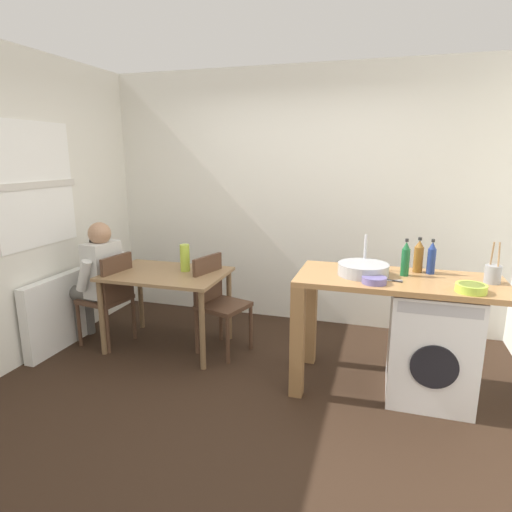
% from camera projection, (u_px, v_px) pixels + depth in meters
% --- Properties ---
extents(ground_plane, '(5.46, 5.46, 0.00)m').
position_uv_depth(ground_plane, '(252.00, 397.00, 3.30)').
color(ground_plane, black).
extents(wall_back, '(4.60, 0.10, 2.70)m').
position_uv_depth(wall_back, '(300.00, 199.00, 4.62)').
color(wall_back, silver).
rests_on(wall_back, ground_plane).
extents(wall_window_side, '(0.12, 3.80, 2.70)m').
position_uv_depth(wall_window_side, '(6.00, 211.00, 3.60)').
color(wall_window_side, silver).
rests_on(wall_window_side, ground_plane).
extents(radiator, '(0.10, 0.80, 0.70)m').
position_uv_depth(radiator, '(57.00, 313.00, 4.07)').
color(radiator, white).
rests_on(radiator, ground_plane).
extents(dining_table, '(1.10, 0.76, 0.74)m').
position_uv_depth(dining_table, '(167.00, 282.00, 4.04)').
color(dining_table, olive).
rests_on(dining_table, ground_plane).
extents(chair_person_seat, '(0.45, 0.45, 0.90)m').
position_uv_depth(chair_person_seat, '(110.00, 294.00, 4.12)').
color(chair_person_seat, '#4C3323').
rests_on(chair_person_seat, ground_plane).
extents(chair_opposite, '(0.50, 0.50, 0.90)m').
position_uv_depth(chair_opposite, '(217.00, 298.00, 4.00)').
color(chair_opposite, '#4C3323').
rests_on(chair_opposite, ground_plane).
extents(seated_person, '(0.53, 0.53, 1.20)m').
position_uv_depth(seated_person, '(96.00, 276.00, 4.15)').
color(seated_person, '#595651').
rests_on(seated_person, ground_plane).
extents(kitchen_counter, '(1.50, 0.68, 0.92)m').
position_uv_depth(kitchen_counter, '(369.00, 295.00, 3.29)').
color(kitchen_counter, '#9E7042').
rests_on(kitchen_counter, ground_plane).
extents(washing_machine, '(0.60, 0.61, 0.86)m').
position_uv_depth(washing_machine, '(431.00, 343.00, 3.23)').
color(washing_machine, white).
rests_on(washing_machine, ground_plane).
extents(sink_basin, '(0.38, 0.38, 0.09)m').
position_uv_depth(sink_basin, '(363.00, 269.00, 3.26)').
color(sink_basin, '#9EA0A5').
rests_on(sink_basin, kitchen_counter).
extents(tap, '(0.02, 0.02, 0.28)m').
position_uv_depth(tap, '(365.00, 252.00, 3.41)').
color(tap, '#B2B2B7').
rests_on(tap, kitchen_counter).
extents(bottle_tall_green, '(0.06, 0.06, 0.28)m').
position_uv_depth(bottle_tall_green, '(405.00, 259.00, 3.23)').
color(bottle_tall_green, '#19592D').
rests_on(bottle_tall_green, kitchen_counter).
extents(bottle_squat_brown, '(0.07, 0.07, 0.28)m').
position_uv_depth(bottle_squat_brown, '(419.00, 256.00, 3.33)').
color(bottle_squat_brown, brown).
rests_on(bottle_squat_brown, kitchen_counter).
extents(bottle_clear_small, '(0.06, 0.06, 0.27)m').
position_uv_depth(bottle_clear_small, '(431.00, 258.00, 3.28)').
color(bottle_clear_small, navy).
rests_on(bottle_clear_small, kitchen_counter).
extents(mixing_bowl, '(0.17, 0.17, 0.05)m').
position_uv_depth(mixing_bowl, '(374.00, 280.00, 3.05)').
color(mixing_bowl, slate).
rests_on(mixing_bowl, kitchen_counter).
extents(utensil_crock, '(0.11, 0.11, 0.30)m').
position_uv_depth(utensil_crock, '(493.00, 274.00, 3.05)').
color(utensil_crock, gray).
rests_on(utensil_crock, kitchen_counter).
extents(colander, '(0.20, 0.20, 0.06)m').
position_uv_depth(colander, '(471.00, 288.00, 2.86)').
color(colander, '#A8C63D').
rests_on(colander, kitchen_counter).
extents(vase, '(0.09, 0.09, 0.26)m').
position_uv_depth(vase, '(185.00, 258.00, 4.04)').
color(vase, '#A8C63D').
rests_on(vase, dining_table).
extents(scissors, '(0.15, 0.06, 0.01)m').
position_uv_depth(scissors, '(392.00, 280.00, 3.12)').
color(scissors, '#B2B2B7').
rests_on(scissors, kitchen_counter).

